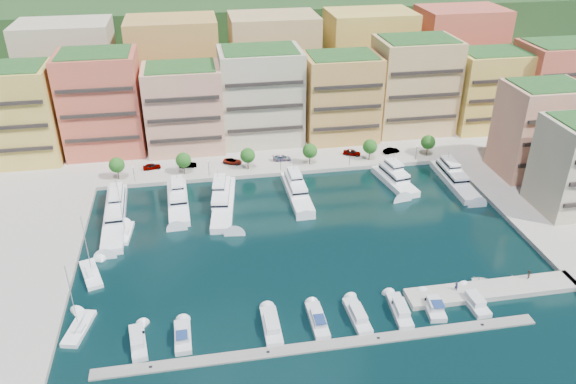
% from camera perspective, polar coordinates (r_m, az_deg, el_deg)
% --- Properties ---
extents(ground, '(400.00, 400.00, 0.00)m').
position_cam_1_polar(ground, '(116.16, 1.73, -5.01)').
color(ground, black).
rests_on(ground, ground).
extents(north_quay, '(220.00, 64.00, 2.00)m').
position_cam_1_polar(north_quay, '(170.46, -2.43, 6.47)').
color(north_quay, '#9E998E').
rests_on(north_quay, ground).
extents(hillside, '(240.00, 40.00, 58.00)m').
position_cam_1_polar(hillside, '(215.37, -4.20, 11.22)').
color(hillside, '#1B3917').
rests_on(hillside, ground).
extents(south_pontoon, '(72.00, 2.20, 0.35)m').
position_cam_1_polar(south_pontoon, '(92.80, 3.67, -15.37)').
color(south_pontoon, gray).
rests_on(south_pontoon, ground).
extents(finger_pier, '(32.00, 5.00, 2.00)m').
position_cam_1_polar(finger_pier, '(109.20, 20.01, -9.53)').
color(finger_pier, '#9E998E').
rests_on(finger_pier, ground).
extents(apartment_0, '(22.00, 16.50, 24.80)m').
position_cam_1_polar(apartment_0, '(160.01, -26.21, 7.08)').
color(apartment_0, '#E5BE53').
rests_on(apartment_0, north_quay).
extents(apartment_1, '(20.00, 16.50, 26.80)m').
position_cam_1_polar(apartment_1, '(156.68, -18.36, 8.58)').
color(apartment_1, '#C05240').
rests_on(apartment_1, north_quay).
extents(apartment_2, '(20.00, 15.50, 22.80)m').
position_cam_1_polar(apartment_2, '(153.65, -10.53, 8.38)').
color(apartment_2, tan).
rests_on(apartment_2, north_quay).
extents(apartment_3, '(22.00, 16.50, 25.80)m').
position_cam_1_polar(apartment_3, '(156.07, -2.77, 9.74)').
color(apartment_3, beige).
rests_on(apartment_3, north_quay).
extents(apartment_4, '(20.00, 15.50, 23.80)m').
position_cam_1_polar(apartment_4, '(158.61, 5.35, 9.58)').
color(apartment_4, '#BF8E47').
rests_on(apartment_4, north_quay).
extents(apartment_5, '(22.00, 16.50, 26.80)m').
position_cam_1_polar(apartment_5, '(166.84, 12.64, 10.53)').
color(apartment_5, tan).
rests_on(apartment_5, north_quay).
extents(apartment_6, '(20.00, 15.50, 22.80)m').
position_cam_1_polar(apartment_6, '(175.14, 19.61, 9.74)').
color(apartment_6, '#E5BE53').
rests_on(apartment_6, north_quay).
extents(apartment_7, '(22.00, 16.50, 24.80)m').
position_cam_1_polar(apartment_7, '(183.74, 25.50, 9.78)').
color(apartment_7, '#C05240').
rests_on(apartment_7, north_quay).
extents(apartment_east_a, '(18.00, 14.50, 22.80)m').
position_cam_1_polar(apartment_east_a, '(150.24, 24.14, 5.83)').
color(apartment_east_a, tan).
rests_on(apartment_east_a, east_quay).
extents(backblock_0, '(26.00, 18.00, 30.00)m').
position_cam_1_polar(backblock_0, '(178.78, -21.20, 11.08)').
color(backblock_0, beige).
rests_on(backblock_0, north_quay).
extents(backblock_1, '(26.00, 18.00, 30.00)m').
position_cam_1_polar(backblock_1, '(175.41, -11.40, 12.12)').
color(backblock_1, '#BF8E47').
rests_on(backblock_1, north_quay).
extents(backblock_2, '(26.00, 18.00, 30.00)m').
position_cam_1_polar(backblock_2, '(177.13, -1.44, 12.83)').
color(backblock_2, tan).
rests_on(backblock_2, north_quay).
extents(backblock_3, '(26.00, 18.00, 30.00)m').
position_cam_1_polar(backblock_3, '(183.80, 8.10, 13.15)').
color(backblock_3, '#E5BE53').
rests_on(backblock_3, north_quay).
extents(backblock_4, '(26.00, 18.00, 30.00)m').
position_cam_1_polar(backblock_4, '(194.90, 16.77, 13.14)').
color(backblock_4, '#C05240').
rests_on(backblock_4, north_quay).
extents(tree_0, '(3.80, 3.80, 5.65)m').
position_cam_1_polar(tree_0, '(142.65, -17.01, 2.63)').
color(tree_0, '#473323').
rests_on(tree_0, north_quay).
extents(tree_1, '(3.80, 3.80, 5.65)m').
position_cam_1_polar(tree_1, '(141.31, -10.58, 3.20)').
color(tree_1, '#473323').
rests_on(tree_1, north_quay).
extents(tree_2, '(3.80, 3.80, 5.65)m').
position_cam_1_polar(tree_2, '(141.78, -4.12, 3.72)').
color(tree_2, '#473323').
rests_on(tree_2, north_quay).
extents(tree_3, '(3.80, 3.80, 5.65)m').
position_cam_1_polar(tree_3, '(144.03, 2.24, 4.19)').
color(tree_3, '#473323').
rests_on(tree_3, north_quay).
extents(tree_4, '(3.80, 3.80, 5.65)m').
position_cam_1_polar(tree_4, '(147.98, 8.33, 4.60)').
color(tree_4, '#473323').
rests_on(tree_4, north_quay).
extents(tree_5, '(3.80, 3.80, 5.65)m').
position_cam_1_polar(tree_5, '(153.51, 14.05, 4.93)').
color(tree_5, '#473323').
rests_on(tree_5, north_quay).
extents(lamppost_0, '(0.30, 0.30, 4.20)m').
position_cam_1_polar(lamppost_0, '(140.48, -15.42, 2.04)').
color(lamppost_0, black).
rests_on(lamppost_0, north_quay).
extents(lamppost_1, '(0.30, 0.30, 4.20)m').
position_cam_1_polar(lamppost_1, '(139.59, -8.08, 2.66)').
color(lamppost_1, black).
rests_on(lamppost_1, north_quay).
extents(lamppost_2, '(0.30, 0.30, 4.20)m').
position_cam_1_polar(lamppost_2, '(141.01, -0.76, 3.24)').
color(lamppost_2, black).
rests_on(lamppost_2, north_quay).
extents(lamppost_3, '(0.30, 0.30, 4.20)m').
position_cam_1_polar(lamppost_3, '(144.68, 6.30, 3.75)').
color(lamppost_3, black).
rests_on(lamppost_3, north_quay).
extents(lamppost_4, '(0.30, 0.30, 4.20)m').
position_cam_1_polar(lamppost_4, '(150.43, 12.93, 4.18)').
color(lamppost_4, black).
rests_on(lamppost_4, north_quay).
extents(yacht_0, '(5.62, 27.65, 7.30)m').
position_cam_1_polar(yacht_0, '(129.14, -17.16, -2.03)').
color(yacht_0, white).
rests_on(yacht_0, ground).
extents(yacht_1, '(5.25, 19.68, 7.30)m').
position_cam_1_polar(yacht_1, '(131.00, -11.11, -0.81)').
color(yacht_1, white).
rests_on(yacht_1, ground).
extents(yacht_2, '(7.43, 24.00, 7.30)m').
position_cam_1_polar(yacht_2, '(129.32, -6.60, -0.78)').
color(yacht_2, white).
rests_on(yacht_2, ground).
extents(yacht_3, '(4.61, 19.85, 7.30)m').
position_cam_1_polar(yacht_3, '(132.62, 0.87, 0.22)').
color(yacht_3, white).
rests_on(yacht_3, ground).
extents(yacht_5, '(7.45, 16.60, 7.30)m').
position_cam_1_polar(yacht_5, '(140.32, 10.71, 1.38)').
color(yacht_5, white).
rests_on(yacht_5, ground).
extents(yacht_6, '(4.99, 21.14, 7.30)m').
position_cam_1_polar(yacht_6, '(144.00, 16.48, 1.39)').
color(yacht_6, white).
rests_on(yacht_6, ground).
extents(cruiser_0, '(3.47, 8.32, 2.55)m').
position_cam_1_polar(cruiser_0, '(95.50, -14.99, -14.54)').
color(cruiser_0, silver).
rests_on(cruiser_0, ground).
extents(cruiser_1, '(2.78, 7.52, 2.66)m').
position_cam_1_polar(cruiser_1, '(94.85, -10.64, -14.27)').
color(cruiser_1, silver).
rests_on(cruiser_1, ground).
extents(cruiser_3, '(2.78, 9.10, 2.55)m').
position_cam_1_polar(cruiser_3, '(95.20, -1.70, -13.48)').
color(cruiser_3, silver).
rests_on(cruiser_3, ground).
extents(cruiser_4, '(2.52, 8.69, 2.66)m').
position_cam_1_polar(cruiser_4, '(96.27, 3.03, -12.93)').
color(cruiser_4, silver).
rests_on(cruiser_4, ground).
extents(cruiser_5, '(2.98, 9.07, 2.55)m').
position_cam_1_polar(cruiser_5, '(97.77, 7.06, -12.39)').
color(cruiser_5, silver).
rests_on(cruiser_5, ground).
extents(cruiser_6, '(3.14, 9.08, 2.55)m').
position_cam_1_polar(cruiser_6, '(99.89, 11.29, -11.76)').
color(cruiser_6, silver).
rests_on(cruiser_6, ground).
extents(cruiser_7, '(3.64, 7.51, 2.66)m').
position_cam_1_polar(cruiser_7, '(101.96, 14.54, -11.21)').
color(cruiser_7, silver).
rests_on(cruiser_7, ground).
extents(cruiser_8, '(3.02, 8.06, 2.55)m').
position_cam_1_polar(cruiser_8, '(104.98, 18.34, -10.55)').
color(cruiser_8, silver).
rests_on(cruiser_8, ground).
extents(sailboat_0, '(4.78, 8.83, 13.20)m').
position_cam_1_polar(sailboat_0, '(101.10, -20.47, -12.90)').
color(sailboat_0, white).
rests_on(sailboat_0, ground).
extents(sailboat_1, '(5.46, 9.67, 13.20)m').
position_cam_1_polar(sailboat_1, '(112.59, -19.38, -7.93)').
color(sailboat_1, white).
rests_on(sailboat_1, ground).
extents(sailboat_2, '(3.47, 8.42, 13.20)m').
position_cam_1_polar(sailboat_2, '(122.75, -16.23, -4.09)').
color(sailboat_2, white).
rests_on(sailboat_2, ground).
extents(tender_2, '(4.12, 3.35, 0.75)m').
position_cam_1_polar(tender_2, '(110.77, 19.08, -8.50)').
color(tender_2, white).
rests_on(tender_2, ground).
extents(tender_3, '(1.73, 1.55, 0.81)m').
position_cam_1_polar(tender_3, '(113.63, 21.84, -8.01)').
color(tender_3, beige).
rests_on(tender_3, ground).
extents(car_0, '(4.71, 2.53, 1.52)m').
position_cam_1_polar(car_0, '(146.73, -13.66, 2.55)').
color(car_0, gray).
rests_on(car_0, north_quay).
extents(car_1, '(4.47, 1.73, 1.45)m').
position_cam_1_polar(car_1, '(145.84, -10.14, 2.76)').
color(car_1, gray).
rests_on(car_1, north_quay).
extents(car_2, '(5.30, 3.82, 1.34)m').
position_cam_1_polar(car_2, '(146.17, -5.66, 3.12)').
color(car_2, gray).
rests_on(car_2, north_quay).
extents(car_3, '(4.89, 2.23, 1.39)m').
position_cam_1_polar(car_3, '(147.28, -0.62, 3.48)').
color(car_3, gray).
rests_on(car_3, north_quay).
extents(car_4, '(5.02, 3.61, 1.59)m').
position_cam_1_polar(car_4, '(151.16, 6.52, 4.02)').
color(car_4, gray).
rests_on(car_4, north_quay).
extents(car_5, '(4.63, 2.37, 1.45)m').
position_cam_1_polar(car_5, '(153.95, 10.45, 4.17)').
color(car_5, gray).
rests_on(car_5, north_quay).
extents(person_0, '(0.75, 0.79, 1.81)m').
position_cam_1_polar(person_0, '(105.45, 16.74, -9.12)').
color(person_0, '#25284A').
rests_on(person_0, finger_pier).
extents(person_1, '(1.13, 1.09, 1.83)m').
position_cam_1_polar(person_1, '(112.67, 23.22, -7.71)').
color(person_1, '#483A2B').
rests_on(person_1, finger_pier).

